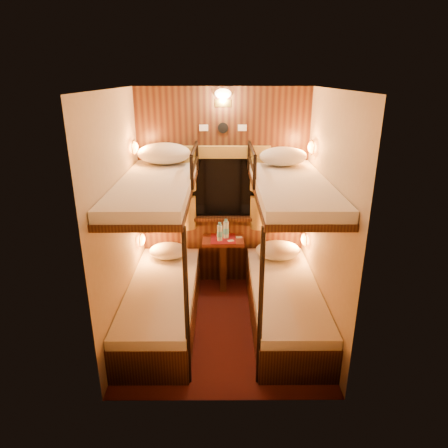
{
  "coord_description": "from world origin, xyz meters",
  "views": [
    {
      "loc": [
        -0.01,
        -3.62,
        2.51
      ],
      "look_at": [
        0.01,
        0.15,
        1.1
      ],
      "focal_mm": 32.0,
      "sensor_mm": 36.0,
      "label": 1
    }
  ],
  "objects_px": {
    "bunk_left": "(161,276)",
    "table": "(223,256)",
    "bottle_left": "(226,230)",
    "bottle_right": "(220,233)",
    "bunk_right": "(286,276)"
  },
  "relations": [
    {
      "from": "bunk_right",
      "to": "bottle_left",
      "type": "height_order",
      "value": "bunk_right"
    },
    {
      "from": "bottle_left",
      "to": "bottle_right",
      "type": "bearing_deg",
      "value": -130.6
    },
    {
      "from": "table",
      "to": "bottle_right",
      "type": "bearing_deg",
      "value": -125.91
    },
    {
      "from": "bunk_left",
      "to": "table",
      "type": "distance_m",
      "value": 1.02
    },
    {
      "from": "bunk_right",
      "to": "table",
      "type": "xyz_separation_m",
      "value": [
        -0.65,
        0.78,
        -0.14
      ]
    },
    {
      "from": "bunk_left",
      "to": "bottle_right",
      "type": "bearing_deg",
      "value": 50.06
    },
    {
      "from": "bunk_left",
      "to": "bottle_left",
      "type": "height_order",
      "value": "bunk_left"
    },
    {
      "from": "bottle_right",
      "to": "table",
      "type": "bearing_deg",
      "value": 54.09
    },
    {
      "from": "bunk_right",
      "to": "table",
      "type": "bearing_deg",
      "value": 129.67
    },
    {
      "from": "bunk_left",
      "to": "bottle_right",
      "type": "xyz_separation_m",
      "value": [
        0.61,
        0.73,
        0.19
      ]
    },
    {
      "from": "bunk_left",
      "to": "table",
      "type": "xyz_separation_m",
      "value": [
        0.65,
        0.78,
        -0.14
      ]
    },
    {
      "from": "bunk_left",
      "to": "table",
      "type": "relative_size",
      "value": 2.9
    },
    {
      "from": "table",
      "to": "bottle_left",
      "type": "bearing_deg",
      "value": 42.61
    },
    {
      "from": "bunk_right",
      "to": "table",
      "type": "relative_size",
      "value": 2.9
    },
    {
      "from": "bottle_left",
      "to": "bottle_right",
      "type": "height_order",
      "value": "bottle_left"
    }
  ]
}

